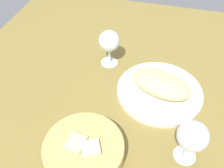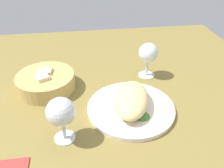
{
  "view_description": "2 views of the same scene",
  "coord_description": "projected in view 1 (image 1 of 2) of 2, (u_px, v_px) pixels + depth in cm",
  "views": [
    {
      "loc": [
        1.32,
        42.35,
        57.79
      ],
      "look_at": [
        14.16,
        -6.15,
        5.9
      ],
      "focal_mm": 38.77,
      "sensor_mm": 36.0,
      "label": 1
    },
    {
      "loc": [
        -54.55,
        2.12,
        47.41
      ],
      "look_at": [
        10.12,
        -7.18,
        3.47
      ],
      "focal_mm": 37.27,
      "sensor_mm": 36.0,
      "label": 2
    }
  ],
  "objects": [
    {
      "name": "ground_plane",
      "position": [
        153.0,
        124.0,
        0.7
      ],
      "size": [
        140.0,
        140.0,
        2.0
      ],
      "primitive_type": "cube",
      "color": "olive"
    },
    {
      "name": "plate",
      "position": [
        158.0,
        91.0,
        0.77
      ],
      "size": [
        27.08,
        27.08,
        1.4
      ],
      "primitive_type": "cylinder",
      "color": "silver",
      "rests_on": "ground_plane"
    },
    {
      "name": "omelette",
      "position": [
        159.0,
        84.0,
        0.75
      ],
      "size": [
        21.01,
        15.28,
        5.5
      ],
      "primitive_type": "ellipsoid",
      "rotation": [
        0.0,
        0.0,
        -0.29
      ],
      "color": "#E3CF83",
      "rests_on": "plate"
    },
    {
      "name": "lettuce_garnish",
      "position": [
        176.0,
        86.0,
        0.77
      ],
      "size": [
        4.71,
        4.71,
        1.55
      ],
      "primitive_type": "cone",
      "color": "#4A7D2F",
      "rests_on": "plate"
    },
    {
      "name": "bread_basket",
      "position": [
        84.0,
        151.0,
        0.6
      ],
      "size": [
        19.95,
        19.95,
        6.8
      ],
      "color": "tan",
      "rests_on": "ground_plane"
    },
    {
      "name": "wine_glass_near",
      "position": [
        109.0,
        42.0,
        0.81
      ],
      "size": [
        7.21,
        7.21,
        13.3
      ],
      "color": "silver",
      "rests_on": "ground_plane"
    },
    {
      "name": "wine_glass_far",
      "position": [
        192.0,
        137.0,
        0.56
      ],
      "size": [
        7.55,
        7.55,
        13.16
      ],
      "color": "silver",
      "rests_on": "ground_plane"
    }
  ]
}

